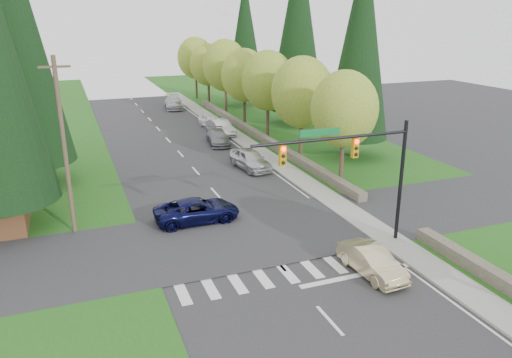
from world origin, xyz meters
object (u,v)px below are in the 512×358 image
parked_car_a (250,159)px  parked_car_d (211,121)px  parked_car_c (221,128)px  suv_navy (197,210)px  parked_car_b (218,137)px  sedan_champagne (372,261)px  parked_car_e (173,103)px

parked_car_a → parked_car_d: size_ratio=1.11×
parked_car_a → parked_car_c: parked_car_a is taller
suv_navy → parked_car_b: suv_navy is taller
sedan_champagne → parked_car_b: bearing=85.8°
suv_navy → parked_car_a: bearing=-38.0°
sedan_champagne → parked_car_a: (0.52, 18.25, 0.14)m
sedan_champagne → suv_navy: (-6.24, 9.29, 0.04)m
suv_navy → parked_car_d: 26.27m
sedan_champagne → parked_car_e: bearing=86.2°
suv_navy → parked_car_b: 18.83m
sedan_champagne → parked_car_e: 47.23m
sedan_champagne → parked_car_c: 30.60m
parked_car_e → parked_car_b: bearing=-82.2°
parked_car_b → parked_car_d: 7.52m
sedan_champagne → parked_car_d: 34.34m
sedan_champagne → parked_car_b: sedan_champagne is taller
parked_car_a → suv_navy: bearing=-134.2°
sedan_champagne → suv_navy: size_ratio=0.80×
parked_car_a → parked_car_c: 12.36m
suv_navy → parked_car_d: parked_car_d is taller
parked_car_d → parked_car_a: bearing=-99.1°
parked_car_b → parked_car_e: size_ratio=0.86×
parked_car_b → parked_car_c: (1.40, 3.64, 0.10)m
parked_car_b → parked_car_d: parked_car_d is taller
parked_car_e → parked_car_c: bearing=-77.4°
suv_navy → parked_car_e: bearing=-10.9°
parked_car_d → suv_navy: bearing=-112.3°
parked_car_d → parked_car_e: (-1.40, 12.94, 0.04)m
parked_car_b → sedan_champagne: bearing=-83.5°
parked_car_a → parked_car_e: parked_car_a is taller
sedan_champagne → parked_car_a: bearing=85.1°
suv_navy → parked_car_b: (6.68, 17.61, -0.04)m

